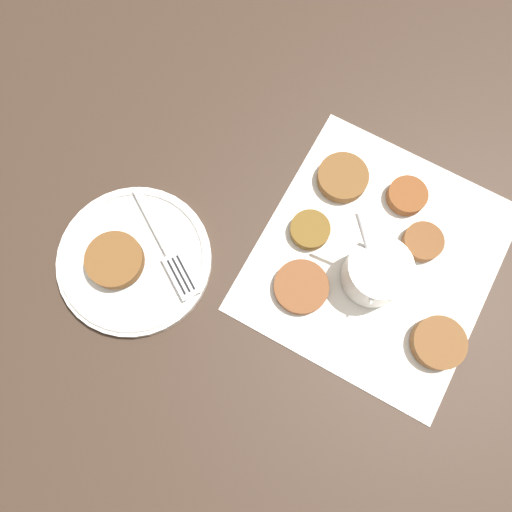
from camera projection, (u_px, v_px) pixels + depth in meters
name	position (u px, v px, depth m)	size (l,w,h in m)	color
ground_plane	(364.00, 262.00, 0.72)	(4.00, 4.00, 0.00)	#38281E
napkin	(376.00, 257.00, 0.72)	(0.40, 0.38, 0.00)	white
sauce_bowl	(375.00, 273.00, 0.68)	(0.09, 0.10, 0.12)	white
fritter_0	(423.00, 242.00, 0.71)	(0.06, 0.06, 0.02)	brown
fritter_1	(301.00, 287.00, 0.70)	(0.08, 0.08, 0.01)	brown
fritter_2	(407.00, 196.00, 0.73)	(0.06, 0.06, 0.02)	brown
fritter_3	(438.00, 343.00, 0.67)	(0.07, 0.07, 0.02)	brown
fritter_4	(310.00, 230.00, 0.72)	(0.06, 0.06, 0.02)	brown
fritter_5	(343.00, 178.00, 0.74)	(0.08, 0.08, 0.02)	brown
serving_plate	(134.00, 260.00, 0.71)	(0.22, 0.22, 0.02)	white
fritter_on_plate	(115.00, 260.00, 0.69)	(0.08, 0.08, 0.02)	brown
fork	(170.00, 253.00, 0.70)	(0.14, 0.15, 0.00)	silver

